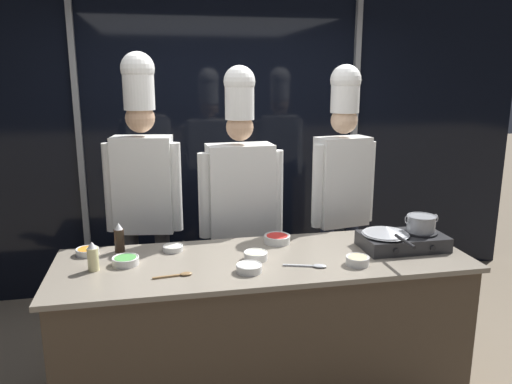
% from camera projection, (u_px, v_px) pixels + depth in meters
% --- Properties ---
extents(window_wall_back, '(5.84, 0.09, 2.70)m').
position_uv_depth(window_wall_back, '(223.00, 144.00, 4.54)').
color(window_wall_back, black).
rests_on(window_wall_back, ground_plane).
extents(demo_counter, '(2.46, 0.81, 0.89)m').
position_uv_depth(demo_counter, '(264.00, 326.00, 3.09)').
color(demo_counter, '#4C3D2D').
rests_on(demo_counter, ground_plane).
extents(portable_stove, '(0.52, 0.32, 0.10)m').
position_uv_depth(portable_stove, '(402.00, 241.00, 3.15)').
color(portable_stove, '#28282B').
rests_on(portable_stove, demo_counter).
extents(frying_pan, '(0.29, 0.51, 0.05)m').
position_uv_depth(frying_pan, '(386.00, 230.00, 3.10)').
color(frying_pan, '#ADAFB5').
rests_on(frying_pan, portable_stove).
extents(stock_pot, '(0.21, 0.18, 0.11)m').
position_uv_depth(stock_pot, '(421.00, 223.00, 3.15)').
color(stock_pot, '#93969B').
rests_on(stock_pot, portable_stove).
extents(squeeze_bottle_oil, '(0.06, 0.06, 0.17)m').
position_uv_depth(squeeze_bottle_oil, '(93.00, 257.00, 2.78)').
color(squeeze_bottle_oil, beige).
rests_on(squeeze_bottle_oil, demo_counter).
extents(squeeze_bottle_soy, '(0.06, 0.06, 0.19)m').
position_uv_depth(squeeze_bottle_soy, '(119.00, 238.00, 3.08)').
color(squeeze_bottle_soy, '#332319').
rests_on(squeeze_bottle_soy, demo_counter).
extents(prep_bowl_carrots, '(0.14, 0.14, 0.04)m').
position_uv_depth(prep_bowl_carrots, '(87.00, 251.00, 3.04)').
color(prep_bowl_carrots, white).
rests_on(prep_bowl_carrots, demo_counter).
extents(prep_bowl_bell_pepper, '(0.17, 0.17, 0.05)m').
position_uv_depth(prep_bowl_bell_pepper, '(277.00, 238.00, 3.25)').
color(prep_bowl_bell_pepper, white).
rests_on(prep_bowl_bell_pepper, demo_counter).
extents(prep_bowl_scallions, '(0.16, 0.16, 0.05)m').
position_uv_depth(prep_bowl_scallions, '(125.00, 260.00, 2.88)').
color(prep_bowl_scallions, white).
rests_on(prep_bowl_scallions, demo_counter).
extents(prep_bowl_rice, '(0.15, 0.15, 0.04)m').
position_uv_depth(prep_bowl_rice, '(249.00, 268.00, 2.77)').
color(prep_bowl_rice, white).
rests_on(prep_bowl_rice, demo_counter).
extents(prep_bowl_garlic, '(0.13, 0.13, 0.04)m').
position_uv_depth(prep_bowl_garlic, '(173.00, 248.00, 3.11)').
color(prep_bowl_garlic, white).
rests_on(prep_bowl_garlic, demo_counter).
extents(prep_bowl_noodles, '(0.14, 0.14, 0.05)m').
position_uv_depth(prep_bowl_noodles, '(256.00, 255.00, 2.96)').
color(prep_bowl_noodles, white).
rests_on(prep_bowl_noodles, demo_counter).
extents(prep_bowl_ginger, '(0.14, 0.14, 0.05)m').
position_uv_depth(prep_bowl_ginger, '(357.00, 260.00, 2.88)').
color(prep_bowl_ginger, white).
rests_on(prep_bowl_ginger, demo_counter).
extents(serving_spoon_slotted, '(0.22, 0.05, 0.02)m').
position_uv_depth(serving_spoon_slotted, '(180.00, 275.00, 2.72)').
color(serving_spoon_slotted, olive).
rests_on(serving_spoon_slotted, demo_counter).
extents(serving_spoon_solid, '(0.25, 0.10, 0.02)m').
position_uv_depth(serving_spoon_solid, '(314.00, 266.00, 2.85)').
color(serving_spoon_solid, '#B2B5BA').
rests_on(serving_spoon_solid, demo_counter).
extents(chef_head, '(0.54, 0.28, 2.12)m').
position_uv_depth(chef_head, '(143.00, 177.00, 3.55)').
color(chef_head, '#4C4C51').
rests_on(chef_head, ground_plane).
extents(chef_sous, '(0.62, 0.27, 2.03)m').
position_uv_depth(chef_sous, '(240.00, 189.00, 3.62)').
color(chef_sous, '#4C4C51').
rests_on(chef_sous, ground_plane).
extents(chef_line, '(0.52, 0.27, 2.04)m').
position_uv_depth(chef_line, '(342.00, 175.00, 3.77)').
color(chef_line, '#2D3856').
rests_on(chef_line, ground_plane).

